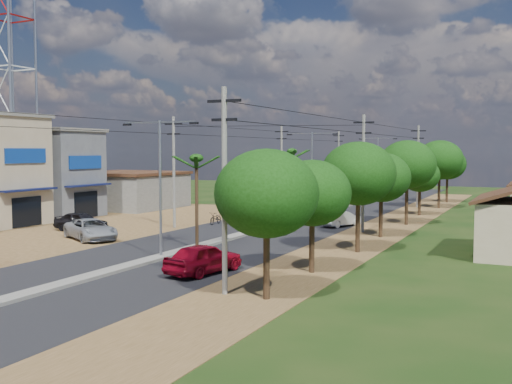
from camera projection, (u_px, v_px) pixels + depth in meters
ground at (161, 259)px, 34.74m from camera, size 160.00×160.00×0.00m
road at (268, 228)px, 48.23m from camera, size 12.00×110.00×0.04m
median at (283, 223)px, 50.92m from camera, size 1.00×90.00×0.18m
dirt_lot_west at (64, 228)px, 48.42m from camera, size 18.00×46.00×0.04m
dirt_shoulder_east at (372, 235)px, 44.55m from camera, size 5.00×90.00×0.03m
shophouse_grey at (52, 173)px, 56.54m from camera, size 9.00×6.40×8.30m
low_shed at (127, 190)px, 65.26m from camera, size 10.40×10.40×3.95m
telecom_tower at (10, 17)px, 57.67m from camera, size 3.80×3.80×43.00m
tree_east_a at (267, 194)px, 24.93m from camera, size 4.40×4.40×6.37m
tree_east_b at (312, 193)px, 30.44m from camera, size 4.00×4.00×5.83m
tree_east_c at (358, 174)px, 36.51m from camera, size 4.60×4.60×6.83m
tree_east_d at (381, 177)px, 42.96m from camera, size 4.20×4.20×6.13m
tree_east_e at (407, 165)px, 50.02m from camera, size 4.80×4.80×7.14m
tree_east_f at (420, 175)px, 57.47m from camera, size 3.80×3.80×5.52m
tree_east_g at (440, 160)px, 64.31m from camera, size 5.00×5.00×7.38m
tree_east_h at (447, 164)px, 71.67m from camera, size 4.40×4.40×6.52m
palm_median_near at (196, 162)px, 37.95m from camera, size 2.00×2.00×6.15m
palm_median_mid at (292, 155)px, 52.31m from camera, size 2.00×2.00×6.55m
palm_median_far at (346, 160)px, 66.74m from camera, size 2.00×2.00×5.85m
streetlight_near at (160, 177)px, 34.41m from camera, size 5.10×0.18×8.00m
streetlight_mid at (312, 166)px, 56.89m from camera, size 5.10×0.18×8.00m
streetlight_far at (378, 162)px, 79.36m from camera, size 5.10×0.18×8.00m
utility_pole_w_b at (174, 169)px, 48.23m from camera, size 1.60×0.24×9.00m
utility_pole_w_c at (282, 164)px, 68.01m from camera, size 1.60×0.24×9.00m
utility_pole_w_d at (339, 161)px, 86.89m from camera, size 1.60×0.24×9.00m
utility_pole_e_a at (224, 186)px, 25.78m from camera, size 1.60×0.24×9.00m
utility_pole_e_b at (363, 170)px, 45.55m from camera, size 1.60×0.24×9.00m
utility_pole_e_c at (418, 164)px, 65.33m from camera, size 1.60×0.24×9.00m
car_red_near at (204, 259)px, 30.40m from camera, size 2.67×4.83×1.56m
car_silver_mid at (341, 219)px, 49.13m from camera, size 2.77×4.21×1.31m
car_white_far at (269, 210)px, 56.59m from camera, size 3.17×4.71×1.27m
car_parked_silver at (91, 230)px, 41.90m from camera, size 5.73×4.58×1.45m
car_parked_dark at (81, 222)px, 46.44m from camera, size 4.43×1.98×1.48m
moto_rider_east at (229, 263)px, 31.28m from camera, size 0.97×1.61×0.80m
moto_rider_west_a at (216, 219)px, 50.59m from camera, size 0.80×1.99×1.02m
moto_rider_west_b at (276, 207)px, 60.65m from camera, size 0.96×1.91×1.11m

